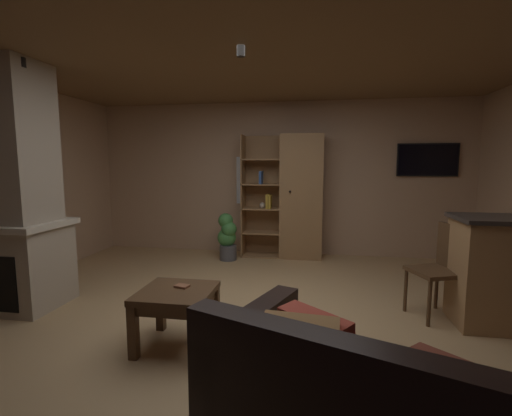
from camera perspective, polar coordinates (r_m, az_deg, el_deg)
floor at (r=3.63m, az=-1.07°, el=-17.65°), size 6.15×5.47×0.02m
wall_back at (r=6.05m, az=3.65°, el=4.64°), size 6.27×0.06×2.52m
ceiling at (r=3.46m, az=-1.18°, el=24.26°), size 6.15×5.47×0.02m
window_pane_back at (r=6.06m, az=0.08°, el=4.42°), size 0.69×0.01×0.80m
stone_fireplace at (r=4.50m, az=-34.67°, el=1.07°), size 1.04×0.78×2.52m
bookshelf_cabinet at (r=5.77m, az=6.38°, el=1.70°), size 1.29×0.41×1.97m
coffee_table at (r=3.11m, az=-12.54°, el=-14.31°), size 0.59×0.58×0.48m
table_book_0 at (r=3.12m, az=-11.71°, el=-12.10°), size 0.13×0.10×0.02m
dining_chair at (r=3.98m, az=27.54°, el=-7.96°), size 0.54×0.54×0.92m
potted_floor_plant at (r=5.68m, az=-4.59°, el=-4.51°), size 0.32×0.31×0.74m
wall_mounted_tv at (r=6.19m, az=25.65°, el=6.93°), size 0.90×0.06×0.51m
track_light_spot_0 at (r=4.23m, az=-33.25°, el=18.81°), size 0.07×0.07×0.09m
track_light_spot_1 at (r=3.29m, az=-2.42°, el=23.70°), size 0.07×0.07×0.09m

